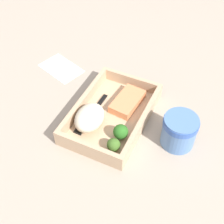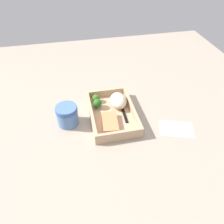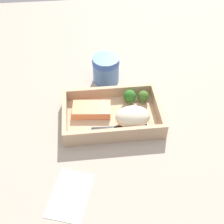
% 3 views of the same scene
% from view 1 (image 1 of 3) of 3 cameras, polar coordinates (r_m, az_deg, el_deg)
% --- Properties ---
extents(ground_plane, '(1.60, 1.60, 0.02)m').
position_cam_1_polar(ground_plane, '(0.85, 0.00, -1.68)').
color(ground_plane, '#9F9180').
extents(takeout_tray, '(0.28, 0.18, 0.01)m').
position_cam_1_polar(takeout_tray, '(0.84, 0.00, -0.97)').
color(takeout_tray, tan).
rests_on(takeout_tray, ground_plane).
extents(tray_rim, '(0.28, 0.18, 0.03)m').
position_cam_1_polar(tray_rim, '(0.82, 0.00, 0.11)').
color(tray_rim, tan).
rests_on(tray_rim, takeout_tray).
extents(salmon_fillet, '(0.11, 0.07, 0.02)m').
position_cam_1_polar(salmon_fillet, '(0.86, 2.84, 1.93)').
color(salmon_fillet, '#E38454').
rests_on(salmon_fillet, takeout_tray).
extents(mashed_potatoes, '(0.10, 0.07, 0.06)m').
position_cam_1_polar(mashed_potatoes, '(0.80, -4.14, -1.04)').
color(mashed_potatoes, beige).
rests_on(mashed_potatoes, takeout_tray).
extents(broccoli_floret_1, '(0.04, 0.04, 0.04)m').
position_cam_1_polar(broccoli_floret_1, '(0.77, 1.60, -3.67)').
color(broccoli_floret_1, '#7A9A5B').
rests_on(broccoli_floret_1, takeout_tray).
extents(broccoli_floret_2, '(0.03, 0.03, 0.04)m').
position_cam_1_polar(broccoli_floret_2, '(0.75, 0.30, -6.04)').
color(broccoli_floret_2, '#8AAD5B').
rests_on(broccoli_floret_2, takeout_tray).
extents(fork, '(0.16, 0.02, 0.00)m').
position_cam_1_polar(fork, '(0.83, -4.01, -0.72)').
color(fork, black).
rests_on(fork, takeout_tray).
extents(paper_cup, '(0.09, 0.09, 0.09)m').
position_cam_1_polar(paper_cup, '(0.78, 12.21, -3.23)').
color(paper_cup, '#4F76AC').
rests_on(paper_cup, ground_plane).
extents(receipt_slip, '(0.12, 0.15, 0.00)m').
position_cam_1_polar(receipt_slip, '(1.01, -9.29, 7.93)').
color(receipt_slip, white).
rests_on(receipt_slip, ground_plane).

